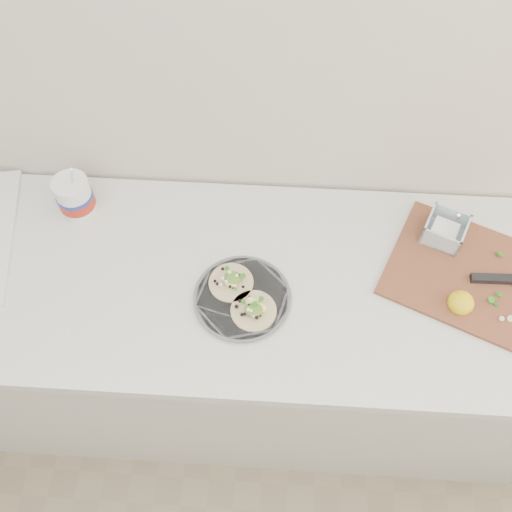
{
  "coord_description": "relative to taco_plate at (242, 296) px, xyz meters",
  "views": [
    {
      "loc": [
        0.3,
        0.64,
        2.23
      ],
      "look_at": [
        0.25,
        1.45,
        0.96
      ],
      "focal_mm": 40.0,
      "sensor_mm": 36.0,
      "label": 1
    }
  ],
  "objects": [
    {
      "name": "cutboard",
      "position": [
        0.63,
        0.11,
        0.0
      ],
      "size": [
        0.58,
        0.51,
        0.08
      ],
      "rotation": [
        0.0,
        0.0,
        -0.41
      ],
      "color": "brown",
      "rests_on": "counter"
    },
    {
      "name": "taco_plate",
      "position": [
        0.0,
        0.0,
        0.0
      ],
      "size": [
        0.26,
        0.26,
        0.04
      ],
      "rotation": [
        0.0,
        0.0,
        0.42
      ],
      "color": "#595A60",
      "rests_on": "counter"
    },
    {
      "name": "counter",
      "position": [
        -0.22,
        0.08,
        -0.47
      ],
      "size": [
        2.44,
        0.66,
        0.9
      ],
      "color": "silver",
      "rests_on": "ground"
    },
    {
      "name": "tub",
      "position": [
        -0.49,
        0.27,
        0.05
      ],
      "size": [
        0.1,
        0.1,
        0.23
      ],
      "rotation": [
        0.0,
        0.0,
        -0.35
      ],
      "color": "white",
      "rests_on": "counter"
    }
  ]
}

